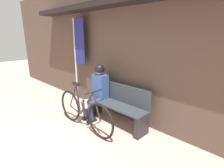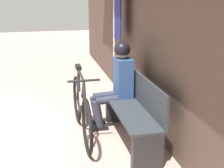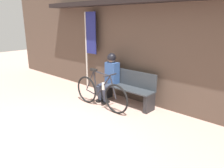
% 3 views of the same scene
% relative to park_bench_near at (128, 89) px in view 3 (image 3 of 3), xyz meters
% --- Properties ---
extents(ground_plane, '(24.00, 24.00, 0.00)m').
position_rel_park_bench_near_xyz_m(ground_plane, '(0.12, -2.65, -0.39)').
color(ground_plane, tan).
extents(storefront_wall, '(12.00, 0.56, 3.20)m').
position_rel_park_bench_near_xyz_m(storefront_wall, '(0.12, 0.38, 1.27)').
color(storefront_wall, '#4C3D33').
rests_on(storefront_wall, ground_plane).
extents(park_bench_near, '(1.48, 0.42, 0.86)m').
position_rel_park_bench_near_xyz_m(park_bench_near, '(0.00, 0.00, 0.00)').
color(park_bench_near, '#2D3338').
rests_on(park_bench_near, ground_plane).
extents(bicycle, '(1.72, 0.40, 0.94)m').
position_rel_park_bench_near_xyz_m(bicycle, '(-0.32, -0.65, -0.01)').
color(bicycle, black).
rests_on(bicycle, ground_plane).
extents(person_seated, '(0.34, 0.59, 1.26)m').
position_rel_park_bench_near_xyz_m(person_seated, '(-0.53, -0.10, 0.33)').
color(person_seated, '#2D3342').
rests_on(person_seated, ground_plane).
extents(banner_pole, '(0.45, 0.05, 2.29)m').
position_rel_park_bench_near_xyz_m(banner_pole, '(-1.58, 0.15, 1.10)').
color(banner_pole, '#B7B2A8').
rests_on(banner_pole, ground_plane).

